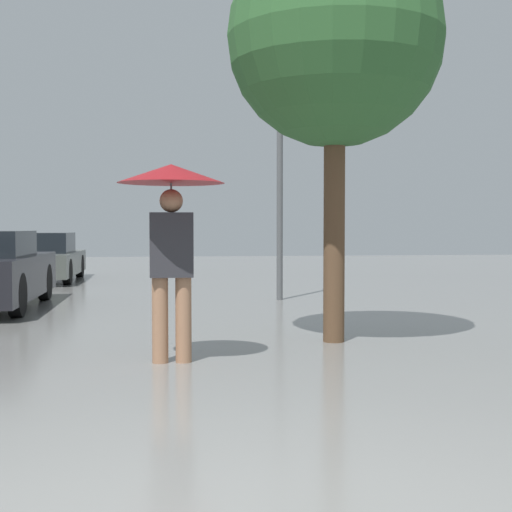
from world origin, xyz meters
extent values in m
cylinder|color=#9E7051|center=(-0.30, 4.33, 0.43)|extent=(0.16, 0.16, 0.85)
cylinder|color=#9E7051|center=(-0.07, 4.33, 0.43)|extent=(0.16, 0.16, 0.85)
cube|color=#2D2D33|center=(-0.19, 4.33, 1.17)|extent=(0.43, 0.25, 0.64)
sphere|color=#9E7051|center=(-0.19, 4.33, 1.61)|extent=(0.23, 0.23, 0.23)
cylinder|color=#515456|center=(-0.19, 4.33, 1.45)|extent=(0.02, 0.02, 0.68)
cone|color=maroon|center=(-0.19, 4.33, 1.88)|extent=(1.06, 1.06, 0.19)
cylinder|color=black|center=(-2.43, 10.77, 0.33)|extent=(0.18, 0.67, 0.67)
cylinder|color=black|center=(-2.43, 8.22, 0.33)|extent=(0.18, 0.67, 0.67)
cube|color=#4C514C|center=(-3.22, 15.61, 0.44)|extent=(1.64, 4.13, 0.55)
cube|color=black|center=(-3.22, 15.40, 0.96)|extent=(1.39, 1.86, 0.49)
cylinder|color=black|center=(-3.95, 16.89, 0.30)|extent=(0.18, 0.60, 0.60)
cylinder|color=black|center=(-2.48, 16.89, 0.30)|extent=(0.18, 0.60, 0.60)
cylinder|color=black|center=(-3.95, 14.33, 0.30)|extent=(0.18, 0.60, 0.60)
cylinder|color=black|center=(-2.48, 14.33, 0.30)|extent=(0.18, 0.60, 0.60)
cylinder|color=brown|center=(1.72, 5.38, 1.42)|extent=(0.25, 0.25, 2.85)
sphere|color=#2D5B2D|center=(1.72, 5.38, 3.54)|extent=(2.52, 2.52, 2.52)
cylinder|color=#515456|center=(1.89, 10.22, 2.28)|extent=(0.11, 0.11, 4.56)
sphere|color=beige|center=(1.89, 10.22, 4.66)|extent=(0.32, 0.32, 0.32)
camera|label=1|loc=(-0.29, -2.78, 1.35)|focal=50.00mm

